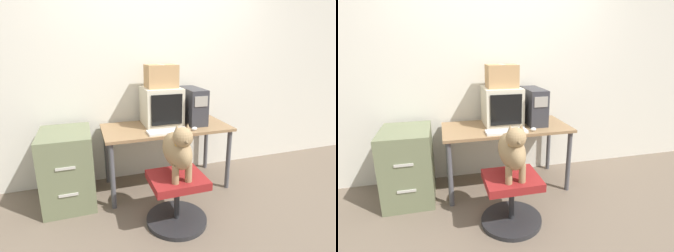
# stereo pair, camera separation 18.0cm
# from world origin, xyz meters

# --- Properties ---
(ground_plane) EXTENTS (12.00, 12.00, 0.00)m
(ground_plane) POSITION_xyz_m (0.00, 0.00, 0.00)
(ground_plane) COLOR #6B5B4C
(wall_back) EXTENTS (8.00, 0.05, 2.60)m
(wall_back) POSITION_xyz_m (0.00, 0.72, 1.30)
(wall_back) COLOR silver
(wall_back) RESTS_ON ground_plane
(desk) EXTENTS (1.37, 0.65, 0.71)m
(desk) POSITION_xyz_m (0.00, 0.33, 0.63)
(desk) COLOR olive
(desk) RESTS_ON ground_plane
(crt_monitor) EXTENTS (0.41, 0.41, 0.41)m
(crt_monitor) POSITION_xyz_m (-0.02, 0.43, 0.92)
(crt_monitor) COLOR beige
(crt_monitor) RESTS_ON desk
(pc_tower) EXTENTS (0.19, 0.47, 0.39)m
(pc_tower) POSITION_xyz_m (0.33, 0.39, 0.91)
(pc_tower) COLOR #333338
(pc_tower) RESTS_ON desk
(keyboard) EXTENTS (0.42, 0.15, 0.03)m
(keyboard) POSITION_xyz_m (-0.05, 0.11, 0.73)
(keyboard) COLOR silver
(keyboard) RESTS_ON desk
(computer_mouse) EXTENTS (0.06, 0.04, 0.04)m
(computer_mouse) POSITION_xyz_m (0.23, 0.08, 0.73)
(computer_mouse) COLOR silver
(computer_mouse) RESTS_ON desk
(office_chair) EXTENTS (0.55, 0.55, 0.46)m
(office_chair) POSITION_xyz_m (-0.12, -0.35, 0.24)
(office_chair) COLOR #262628
(office_chair) RESTS_ON ground_plane
(dog) EXTENTS (0.21, 0.49, 0.50)m
(dog) POSITION_xyz_m (-0.12, -0.36, 0.72)
(dog) COLOR #9E7F56
(dog) RESTS_ON office_chair
(filing_cabinet) EXTENTS (0.49, 0.62, 0.76)m
(filing_cabinet) POSITION_xyz_m (-1.04, 0.31, 0.38)
(filing_cabinet) COLOR #6B7251
(filing_cabinet) RESTS_ON ground_plane
(cardboard_box) EXTENTS (0.33, 0.25, 0.25)m
(cardboard_box) POSITION_xyz_m (-0.02, 0.44, 1.25)
(cardboard_box) COLOR tan
(cardboard_box) RESTS_ON crt_monitor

